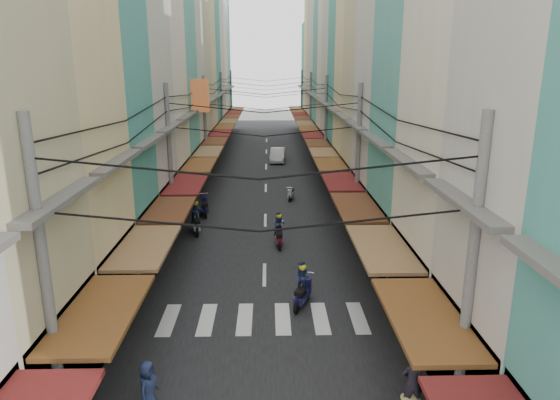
{
  "coord_description": "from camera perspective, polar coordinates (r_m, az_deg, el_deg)",
  "views": [
    {
      "loc": [
        0.21,
        -22.61,
        9.15
      ],
      "look_at": [
        0.84,
        4.09,
        1.79
      ],
      "focal_mm": 32.0,
      "sensor_mm": 36.0,
      "label": 1
    }
  ],
  "objects": [
    {
      "name": "building_row_left",
      "position": [
        40.01,
        -13.61,
        15.89
      ],
      "size": [
        7.8,
        67.67,
        23.7
      ],
      "color": "beige",
      "rests_on": "ground"
    },
    {
      "name": "traffic_sign",
      "position": [
        19.28,
        15.04,
        -6.99
      ],
      "size": [
        0.1,
        0.6,
        2.74
      ],
      "color": "slate",
      "rests_on": "ground"
    },
    {
      "name": "crosswalk",
      "position": [
        18.95,
        -1.87,
        -13.39
      ],
      "size": [
        7.55,
        2.4,
        0.01
      ],
      "color": "silver",
      "rests_on": "ground"
    },
    {
      "name": "ground",
      "position": [
        24.39,
        -1.76,
        -6.64
      ],
      "size": [
        160.0,
        160.0,
        0.0
      ],
      "primitive_type": "plane",
      "color": "slate",
      "rests_on": "ground"
    },
    {
      "name": "sidewalk_right",
      "position": [
        44.02,
        6.9,
        3.34
      ],
      "size": [
        3.0,
        80.0,
        0.06
      ],
      "primitive_type": "cube",
      "color": "slate",
      "rests_on": "ground"
    },
    {
      "name": "sidewalk_left",
      "position": [
        44.09,
        -10.09,
        3.23
      ],
      "size": [
        3.0,
        80.0,
        0.06
      ],
      "primitive_type": "cube",
      "color": "slate",
      "rests_on": "ground"
    },
    {
      "name": "road",
      "position": [
        43.58,
        -1.6,
        3.29
      ],
      "size": [
        10.0,
        80.0,
        0.02
      ],
      "primitive_type": "cube",
      "color": "black",
      "rests_on": "ground"
    },
    {
      "name": "white_car",
      "position": [
        47.95,
        -0.27,
        4.4
      ],
      "size": [
        4.64,
        2.08,
        1.6
      ],
      "primitive_type": "imported",
      "rotation": [
        0.0,
        0.0,
        -0.07
      ],
      "color": "#B9BABE",
      "rests_on": "ground"
    },
    {
      "name": "bicycle",
      "position": [
        22.9,
        12.84,
        -8.56
      ],
      "size": [
        1.54,
        0.79,
        1.01
      ],
      "primitive_type": "imported",
      "rotation": [
        0.0,
        0.0,
        1.74
      ],
      "color": "black",
      "rests_on": "ground"
    },
    {
      "name": "building_row_right",
      "position": [
        39.81,
        10.19,
        15.55
      ],
      "size": [
        7.8,
        68.98,
        22.59
      ],
      "color": "teal",
      "rests_on": "ground"
    },
    {
      "name": "moving_scooters",
      "position": [
        26.25,
        -3.81,
        -3.75
      ],
      "size": [
        5.99,
        17.38,
        1.93
      ],
      "color": "black",
      "rests_on": "ground"
    },
    {
      "name": "parked_scooters",
      "position": [
        21.18,
        11.42,
        -9.11
      ],
      "size": [
        13.23,
        12.06,
        1.01
      ],
      "color": "black",
      "rests_on": "ground"
    },
    {
      "name": "pedestrians",
      "position": [
        24.28,
        -10.94,
        -4.37
      ],
      "size": [
        10.68,
        20.73,
        2.21
      ],
      "color": "#28222D",
      "rests_on": "ground"
    },
    {
      "name": "utility_poles",
      "position": [
        37.71,
        -1.7,
        11.5
      ],
      "size": [
        10.2,
        66.13,
        8.2
      ],
      "color": "slate",
      "rests_on": "ground"
    },
    {
      "name": "market_umbrella",
      "position": [
        17.16,
        18.22,
        -8.87
      ],
      "size": [
        2.5,
        2.5,
        2.63
      ],
      "color": "#B2B2B7",
      "rests_on": "ground"
    }
  ]
}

